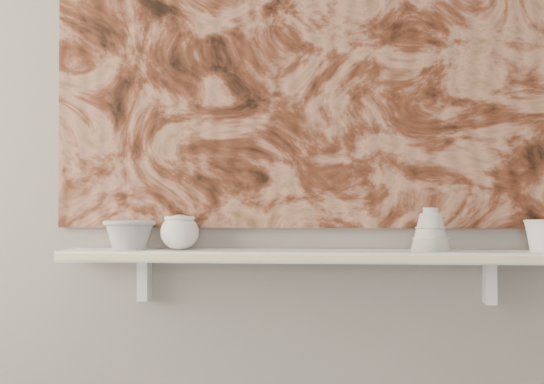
# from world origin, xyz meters

# --- Properties ---
(wall_back) EXTENTS (3.60, 0.00, 3.60)m
(wall_back) POSITION_xyz_m (0.00, 1.60, 1.35)
(wall_back) COLOR gray
(wall_back) RESTS_ON floor
(shelf) EXTENTS (1.40, 0.18, 0.03)m
(shelf) POSITION_xyz_m (0.00, 1.51, 0.92)
(shelf) COLOR silver
(shelf) RESTS_ON wall_back
(shelf_stripe) EXTENTS (1.40, 0.01, 0.02)m
(shelf_stripe) POSITION_xyz_m (0.00, 1.41, 0.92)
(shelf_stripe) COLOR #F5E9A3
(shelf_stripe) RESTS_ON shelf
(bracket_left) EXTENTS (0.03, 0.06, 0.12)m
(bracket_left) POSITION_xyz_m (-0.49, 1.57, 0.84)
(bracket_left) COLOR silver
(bracket_left) RESTS_ON wall_back
(bracket_right) EXTENTS (0.03, 0.06, 0.12)m
(bracket_right) POSITION_xyz_m (0.49, 1.57, 0.84)
(bracket_right) COLOR silver
(bracket_right) RESTS_ON wall_back
(painting) EXTENTS (1.50, 0.02, 1.10)m
(painting) POSITION_xyz_m (0.00, 1.59, 1.54)
(painting) COLOR #5E2C19
(painting) RESTS_ON wall_back
(house_motif) EXTENTS (0.09, 0.00, 0.08)m
(house_motif) POSITION_xyz_m (0.45, 1.57, 1.23)
(house_motif) COLOR black
(house_motif) RESTS_ON painting
(bowl_grey) EXTENTS (0.15, 0.15, 0.09)m
(bowl_grey) POSITION_xyz_m (-0.52, 1.51, 0.97)
(bowl_grey) COLOR gray
(bowl_grey) RESTS_ON shelf
(cup_cream) EXTENTS (0.11, 0.11, 0.10)m
(cup_cream) POSITION_xyz_m (-0.37, 1.51, 0.98)
(cup_cream) COLOR silver
(cup_cream) RESTS_ON shelf
(bell_vessel) EXTENTS (0.13, 0.13, 0.12)m
(bell_vessel) POSITION_xyz_m (0.32, 1.51, 0.99)
(bell_vessel) COLOR beige
(bell_vessel) RESTS_ON shelf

